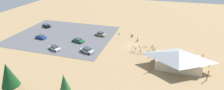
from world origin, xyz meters
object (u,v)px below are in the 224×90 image
(bicycle_teal_near_porch, at_px, (210,65))
(visitor_at_bikes, at_px, (138,39))
(bike_pavilion, at_px, (178,58))
(bicycle_black_yard_left, at_px, (152,46))
(bicycle_black_edge_south, at_px, (133,47))
(bicycle_red_trailside, at_px, (145,47))
(car_tan_end_stall, at_px, (100,34))
(car_black_front_row, at_px, (46,26))
(bicycle_silver_front_row, at_px, (140,46))
(car_blue_second_row, at_px, (41,37))
(car_green_back_corner, at_px, (78,40))
(lot_sign, at_px, (119,35))
(trash_bin, at_px, (132,36))
(bicycle_orange_lone_west, at_px, (145,54))
(pine_west, at_px, (65,85))
(car_silver_far_end, at_px, (87,50))
(bicycle_blue_back_row, at_px, (133,52))
(bicycle_green_near_sign, at_px, (141,50))
(bicycle_purple_lone_east, at_px, (148,51))
(bicycle_teal_yard_front, at_px, (154,48))
(car_white_mid_lot, at_px, (55,48))
(bicycle_yellow_mid_cluster, at_px, (136,49))
(bicycle_white_by_bin, at_px, (139,53))
(pine_midwest, at_px, (8,75))

(bicycle_teal_near_porch, distance_m, visitor_at_bikes, 24.54)
(bike_pavilion, height_order, bicycle_black_yard_left, bike_pavilion)
(bicycle_black_edge_south, relative_size, bicycle_red_trailside, 0.97)
(bicycle_teal_near_porch, xyz_separation_m, car_tan_end_stall, (36.84, -12.20, 0.36))
(car_black_front_row, distance_m, car_tan_end_stall, 26.30)
(bicycle_silver_front_row, bearing_deg, car_blue_second_row, 4.75)
(bicycle_teal_near_porch, bearing_deg, car_green_back_corner, -5.73)
(bicycle_teal_near_porch, bearing_deg, lot_sign, -21.28)
(trash_bin, height_order, bicycle_orange_lone_west, trash_bin)
(pine_west, height_order, car_blue_second_row, pine_west)
(bicycle_red_trailside, xyz_separation_m, car_silver_far_end, (17.52, 8.37, 0.40))
(bicycle_blue_back_row, bearing_deg, bicycle_green_near_sign, -133.60)
(lot_sign, xyz_separation_m, bicycle_purple_lone_east, (-11.75, 8.15, -1.05))
(car_tan_end_stall, bearing_deg, car_silver_far_end, 92.46)
(bicycle_blue_back_row, bearing_deg, bike_pavilion, 160.52)
(car_tan_end_stall, bearing_deg, bicycle_teal_near_porch, 161.67)
(trash_bin, height_order, bicycle_teal_near_porch, trash_bin)
(bicycle_silver_front_row, relative_size, car_blue_second_row, 0.29)
(bicycle_silver_front_row, bearing_deg, lot_sign, -30.71)
(bicycle_black_yard_left, height_order, car_tan_end_stall, car_tan_end_stall)
(bicycle_black_yard_left, bearing_deg, bicycle_teal_yard_front, 111.57)
(bicycle_teal_yard_front, xyz_separation_m, bicycle_black_yard_left, (0.65, -1.64, -0.02))
(bicycle_purple_lone_east, xyz_separation_m, car_black_front_row, (45.65, -11.63, 0.35))
(trash_bin, height_order, car_tan_end_stall, car_tan_end_stall)
(visitor_at_bikes, bearing_deg, car_tan_end_stall, -5.42)
(pine_west, relative_size, car_silver_far_end, 1.36)
(bike_pavilion, bearing_deg, car_blue_second_row, -7.67)
(bicycle_purple_lone_east, bearing_deg, bicycle_red_trailside, -65.93)
(bicycle_purple_lone_east, bearing_deg, bike_pavilion, 142.29)
(car_white_mid_lot, relative_size, car_blue_second_row, 1.05)
(bicycle_silver_front_row, height_order, bicycle_yellow_mid_cluster, bicycle_yellow_mid_cluster)
(bicycle_teal_yard_front, bearing_deg, car_black_front_row, -10.71)
(bike_pavilion, distance_m, trash_bin, 24.10)
(bicycle_teal_near_porch, height_order, visitor_at_bikes, visitor_at_bikes)
(bicycle_orange_lone_west, relative_size, car_black_front_row, 0.35)
(pine_west, xyz_separation_m, bicycle_purple_lone_east, (-13.82, -27.26, -4.08))
(bicycle_red_trailside, height_order, car_green_back_corner, car_green_back_corner)
(pine_west, height_order, bicycle_green_near_sign, pine_west)
(bicycle_silver_front_row, bearing_deg, car_tan_end_stall, -20.07)
(bicycle_teal_yard_front, height_order, visitor_at_bikes, visitor_at_bikes)
(bicycle_orange_lone_west, xyz_separation_m, car_blue_second_row, (39.36, -1.83, 0.35))
(bicycle_purple_lone_east, bearing_deg, bicycle_black_yard_left, -101.94)
(bicycle_white_by_bin, xyz_separation_m, car_green_back_corner, (22.54, -3.15, 0.34))
(bicycle_green_near_sign, bearing_deg, pine_midwest, 49.28)
(bicycle_black_edge_south, relative_size, bicycle_yellow_mid_cluster, 1.02)
(bicycle_teal_yard_front, distance_m, visitor_at_bikes, 7.95)
(trash_bin, xyz_separation_m, car_green_back_corner, (17.75, 10.41, 0.24))
(pine_midwest, relative_size, car_tan_end_stall, 1.65)
(car_white_mid_lot, relative_size, car_tan_end_stall, 1.05)
(bicycle_silver_front_row, relative_size, bicycle_teal_near_porch, 0.74)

